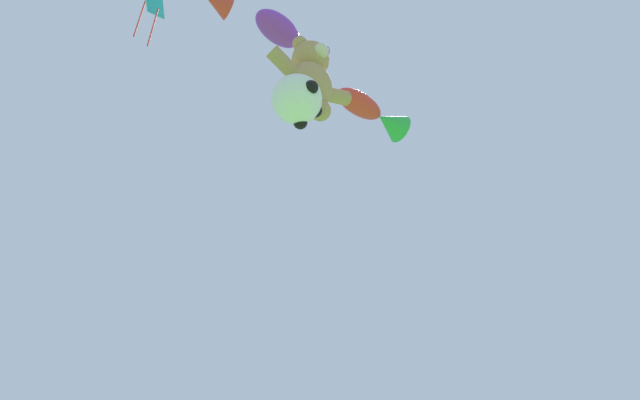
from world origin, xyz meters
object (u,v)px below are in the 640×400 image
object	(u,v)px
teddy_bear_kite	(310,77)
diamond_kite	(153,0)
soccer_ball_kite	(297,100)
fish_kite_crimson	(375,114)
fish_kite_violet	(293,41)

from	to	relation	value
teddy_bear_kite	diamond_kite	bearing A→B (deg)	152.48
teddy_bear_kite	diamond_kite	distance (m)	3.72
soccer_ball_kite	fish_kite_crimson	world-z (taller)	fish_kite_crimson
teddy_bear_kite	diamond_kite	size ratio (longest dim) A/B	0.91
soccer_ball_kite	fish_kite_crimson	size ratio (longest dim) A/B	0.50
teddy_bear_kite	fish_kite_violet	xyz separation A→B (m)	(-0.13, 0.49, 1.63)
fish_kite_violet	soccer_ball_kite	bearing A→B (deg)	-115.08
teddy_bear_kite	fish_kite_violet	world-z (taller)	fish_kite_violet
teddy_bear_kite	soccer_ball_kite	world-z (taller)	teddy_bear_kite
teddy_bear_kite	fish_kite_crimson	xyz separation A→B (m)	(2.74, 0.98, 1.74)
fish_kite_violet	fish_kite_crimson	bearing A→B (deg)	9.72
soccer_ball_kite	diamond_kite	world-z (taller)	diamond_kite
teddy_bear_kite	fish_kite_crimson	size ratio (longest dim) A/B	1.00
teddy_bear_kite	fish_kite_violet	size ratio (longest dim) A/B	1.12
soccer_ball_kite	teddy_bear_kite	bearing A→B (deg)	26.37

